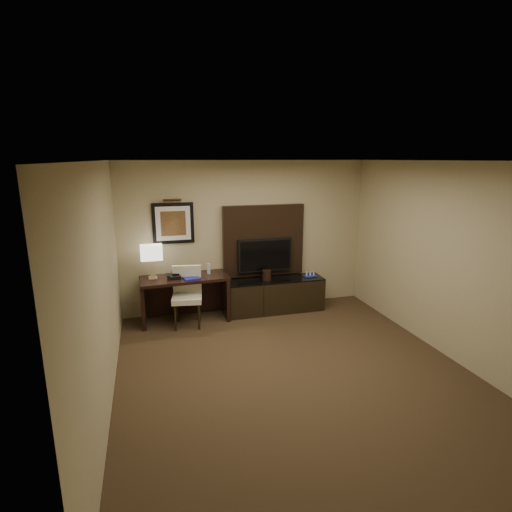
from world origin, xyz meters
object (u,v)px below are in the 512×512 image
object	(u,v)px
desk	(185,299)
minibar_tray	(310,274)
ice_bucket	(267,275)
desk_phone	(174,275)
credenza	(275,295)
tv	(265,255)
desk_chair	(187,297)
table_lamp	(152,262)
water_bottle	(209,269)

from	to	relation	value
desk	minibar_tray	distance (m)	2.31
minibar_tray	ice_bucket	bearing A→B (deg)	179.31
desk	desk_phone	xyz separation A→B (m)	(-0.17, -0.04, 0.44)
credenza	tv	world-z (taller)	tv
tv	desk_chair	bearing A→B (deg)	-163.65
tv	desk_chair	world-z (taller)	tv
tv	table_lamp	xyz separation A→B (m)	(-1.99, -0.13, 0.03)
desk_phone	minibar_tray	world-z (taller)	desk_phone
table_lamp	desk	bearing A→B (deg)	-6.69
credenza	table_lamp	xyz separation A→B (m)	(-2.14, 0.06, 0.75)
desk_chair	desk_phone	world-z (taller)	desk_chair
credenza	desk_chair	distance (m)	1.64
water_bottle	minibar_tray	world-z (taller)	water_bottle
desk_chair	minibar_tray	bearing A→B (deg)	14.55
desk	desk_chair	bearing A→B (deg)	-91.16
tv	ice_bucket	world-z (taller)	tv
desk	ice_bucket	xyz separation A→B (m)	(1.46, -0.00, 0.31)
tv	minibar_tray	size ratio (longest dim) A/B	4.18
desk	ice_bucket	bearing A→B (deg)	-3.19
desk	water_bottle	world-z (taller)	water_bottle
table_lamp	ice_bucket	distance (m)	2.00
table_lamp	ice_bucket	world-z (taller)	table_lamp
credenza	minibar_tray	distance (m)	0.75
desk	table_lamp	distance (m)	0.84
tv	ice_bucket	distance (m)	0.38
desk_phone	ice_bucket	bearing A→B (deg)	0.26
ice_bucket	desk_chair	bearing A→B (deg)	-170.63
desk	credenza	distance (m)	1.63
credenza	tv	bearing A→B (deg)	127.41
credenza	ice_bucket	bearing A→B (deg)	-178.54
credenza	desk_chair	xyz separation A→B (m)	(-1.61, -0.24, 0.19)
tv	credenza	bearing A→B (deg)	-53.00
desk_phone	minibar_tray	distance (m)	2.47
desk	tv	size ratio (longest dim) A/B	1.46
desk	desk_phone	size ratio (longest dim) A/B	6.64
desk	water_bottle	distance (m)	0.65
desk_chair	table_lamp	size ratio (longest dim) A/B	1.81
desk	water_bottle	bearing A→B (deg)	6.97
table_lamp	water_bottle	world-z (taller)	table_lamp
ice_bucket	minibar_tray	size ratio (longest dim) A/B	0.76
desk_phone	ice_bucket	size ratio (longest dim) A/B	1.21
desk	desk_phone	distance (m)	0.48
ice_bucket	desk_phone	bearing A→B (deg)	-178.83
desk_chair	desk_phone	distance (m)	0.44
desk_chair	water_bottle	distance (m)	0.65
desk	minibar_tray	size ratio (longest dim) A/B	6.08
water_bottle	minibar_tray	distance (m)	1.88
desk_phone	table_lamp	bearing A→B (deg)	163.28
desk_phone	tv	bearing A→B (deg)	6.88
credenza	table_lamp	size ratio (longest dim) A/B	3.21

